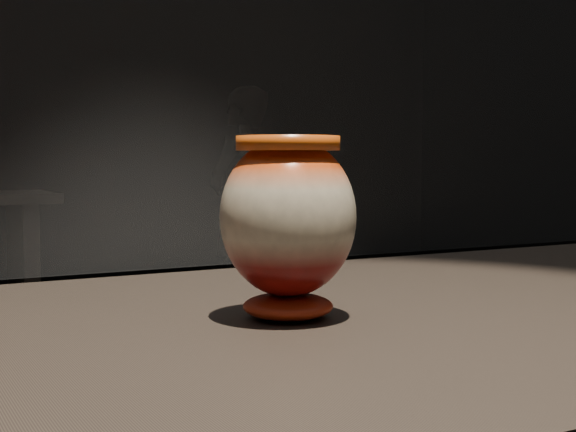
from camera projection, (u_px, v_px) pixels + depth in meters
name	position (u px, v px, depth m)	size (l,w,h in m)	color
main_vase	(288.00, 219.00, 0.87)	(0.17, 0.17, 0.20)	#6C0C09
visitor	(241.00, 205.00, 5.21)	(0.56, 0.37, 1.54)	black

